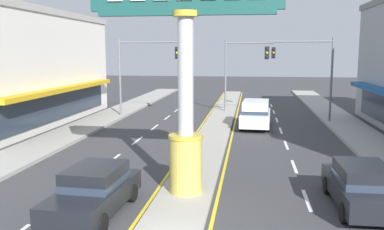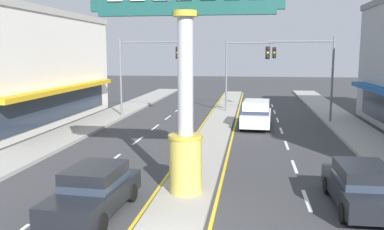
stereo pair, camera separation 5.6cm
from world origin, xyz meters
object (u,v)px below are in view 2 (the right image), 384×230
traffic_light_right_side (308,65)px  sedan_near_right_lane (94,190)px  traffic_light_left_side (142,64)px  suv_far_right_lane (256,114)px  traffic_light_median_far (244,64)px  district_sign (185,75)px  sedan_near_left_lane (361,186)px

traffic_light_right_side → sedan_near_right_lane: size_ratio=1.41×
traffic_light_left_side → sedan_near_right_lane: 20.08m
traffic_light_right_side → suv_far_right_lane: (-3.59, -2.61, -3.26)m
traffic_light_left_side → suv_far_right_lane: 9.99m
traffic_light_right_side → suv_far_right_lane: 5.51m
sedan_near_right_lane → suv_far_right_lane: suv_far_right_lane is taller
traffic_light_right_side → traffic_light_median_far: 6.54m
district_sign → suv_far_right_lane: 14.66m
sedan_near_right_lane → district_sign: bearing=38.6°
traffic_light_median_far → suv_far_right_lane: (1.03, -7.24, -3.21)m
traffic_light_left_side → sedan_near_left_lane: size_ratio=1.43×
district_sign → traffic_light_median_far: bearing=85.7°
district_sign → traffic_light_median_far: size_ratio=1.29×
district_sign → sedan_near_left_lane: district_sign is taller
traffic_light_right_side → sedan_near_left_lane: traffic_light_right_side is taller
traffic_light_median_far → sedan_near_left_lane: bearing=-78.7°
traffic_light_right_side → suv_far_right_lane: bearing=-144.0°
traffic_light_right_side → suv_far_right_lane: size_ratio=1.32×
sedan_near_left_lane → traffic_light_left_side: bearing=124.3°
district_sign → sedan_near_left_lane: bearing=-4.2°
traffic_light_left_side → traffic_light_right_side: size_ratio=1.00×
sedan_near_right_lane → sedan_near_left_lane: 8.71m
traffic_light_median_far → sedan_near_left_lane: 22.39m
district_sign → suv_far_right_lane: district_sign is taller
traffic_light_median_far → sedan_near_left_lane: traffic_light_median_far is taller
traffic_light_left_side → suv_far_right_lane: bearing=-20.6°
district_sign → sedan_near_left_lane: size_ratio=1.85×
district_sign → sedan_near_right_lane: size_ratio=1.83×
district_sign → traffic_light_left_side: (-6.21, 17.35, -0.10)m
traffic_light_right_side → traffic_light_median_far: (-4.62, 4.64, -0.05)m
traffic_light_right_side → sedan_near_right_lane: traffic_light_right_side is taller
sedan_near_left_lane → sedan_near_right_lane: bearing=-169.0°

